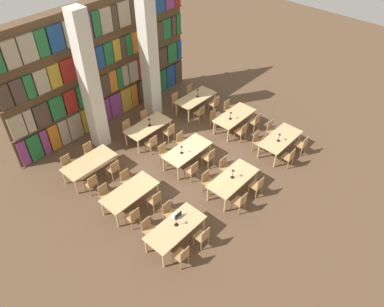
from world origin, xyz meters
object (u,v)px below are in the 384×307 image
at_px(chair_30, 169,132).
at_px(chair_8, 289,157).
at_px(chair_19, 182,141).
at_px(chair_5, 208,181).
at_px(chair_18, 209,157).
at_px(chair_32, 200,113).
at_px(reading_table_5, 235,117).
at_px(chair_20, 241,132).
at_px(chair_14, 155,200).
at_px(chair_2, 203,236).
at_px(chair_28, 152,143).
at_px(chair_12, 133,216).
at_px(chair_9, 258,141).
at_px(laptop, 177,215).
at_px(chair_10, 302,144).
at_px(desk_lamp_6, 198,91).
at_px(reading_table_1, 233,179).
at_px(chair_6, 257,186).
at_px(chair_26, 114,169).
at_px(chair_34, 214,103).
at_px(chair_0, 182,255).
at_px(chair_16, 192,170).
at_px(pillar_left, 90,84).
at_px(reading_table_3, 130,193).
at_px(pillar_center, 149,57).
at_px(chair_31, 146,118).
at_px(chair_21, 215,118).
at_px(chair_11, 271,130).
at_px(reading_table_8, 196,98).
at_px(chair_17, 165,153).
at_px(chair_29, 128,129).
at_px(chair_27, 90,152).
at_px(chair_25, 68,165).
at_px(chair_22, 255,121).
at_px(reading_table_2, 280,139).
at_px(chair_33, 177,101).
at_px(chair_35, 191,92).
at_px(desk_lamp_5, 149,121).
at_px(chair_4, 240,201).
at_px(chair_13, 105,194).
at_px(desk_lamp_2, 279,136).
at_px(chair_7, 225,167).
at_px(desk_lamp_4, 231,114).
at_px(reading_table_0, 175,229).
at_px(chair_1, 149,229).
at_px(chair_15, 127,180).
at_px(reading_table_6, 89,163).
at_px(reading_table_7, 148,127).

bearing_deg(chair_30, chair_8, -66.50).
bearing_deg(chair_19, chair_5, 65.33).
height_order(chair_18, chair_32, same).
distance_m(chair_5, reading_table_5, 4.17).
bearing_deg(chair_20, chair_14, -179.13).
relative_size(chair_2, chair_28, 1.00).
bearing_deg(chair_12, chair_9, -7.45).
height_order(laptop, chair_14, laptop).
distance_m(chair_10, desk_lamp_6, 5.56).
distance_m(reading_table_1, chair_19, 3.20).
distance_m(chair_5, chair_6, 1.87).
xyz_separation_m(chair_26, chair_34, (6.25, 0.00, 0.00)).
distance_m(chair_0, chair_26, 4.84).
relative_size(chair_16, chair_28, 1.00).
relative_size(pillar_left, reading_table_3, 2.87).
height_order(pillar_center, chair_31, pillar_center).
height_order(reading_table_1, chair_21, chair_21).
bearing_deg(chair_11, reading_table_8, -81.78).
height_order(laptop, chair_17, laptop).
bearing_deg(chair_29, chair_27, 0.96).
distance_m(chair_8, chair_18, 3.26).
bearing_deg(chair_25, chair_6, 123.15).
distance_m(chair_22, chair_31, 5.03).
bearing_deg(reading_table_3, chair_0, -100.11).
xyz_separation_m(reading_table_2, chair_28, (-3.68, 4.03, -0.20)).
distance_m(laptop, chair_33, 7.50).
distance_m(chair_30, chair_35, 3.43).
bearing_deg(desk_lamp_6, chair_14, -151.88).
relative_size(pillar_left, desk_lamp_5, 15.51).
distance_m(chair_9, chair_21, 2.44).
bearing_deg(chair_30, chair_4, -104.12).
distance_m(chair_13, chair_29, 4.00).
relative_size(chair_2, chair_26, 1.00).
relative_size(desk_lamp_2, chair_20, 0.45).
relative_size(chair_17, chair_31, 1.00).
xyz_separation_m(chair_25, chair_31, (4.23, 0.04, 0.00)).
xyz_separation_m(chair_12, chair_30, (4.24, 2.43, 0.00)).
bearing_deg(chair_13, chair_7, 150.37).
bearing_deg(chair_21, laptop, 27.54).
distance_m(chair_9, desk_lamp_5, 4.77).
bearing_deg(desk_lamp_4, reading_table_2, -81.91).
bearing_deg(desk_lamp_4, chair_10, -74.41).
height_order(chair_27, chair_35, same).
bearing_deg(chair_8, chair_14, 155.93).
relative_size(reading_table_0, chair_16, 2.38).
relative_size(chair_1, chair_15, 1.00).
relative_size(chair_13, chair_29, 1.00).
bearing_deg(reading_table_6, reading_table_7, 0.63).
bearing_deg(reading_table_0, chair_17, 50.36).
xyz_separation_m(chair_9, chair_33, (-0.07, 4.76, 0.00)).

